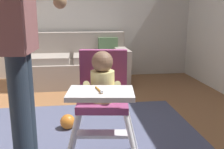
{
  "coord_description": "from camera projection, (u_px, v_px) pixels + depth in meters",
  "views": [
    {
      "loc": [
        0.04,
        -2.08,
        1.16
      ],
      "look_at": [
        0.27,
        -0.37,
        0.75
      ],
      "focal_mm": 40.87,
      "sensor_mm": 36.0,
      "label": 1
    }
  ],
  "objects": [
    {
      "name": "wall_far",
      "position": [
        74.0,
        10.0,
        4.66
      ],
      "size": [
        5.17,
        0.06,
        2.5
      ],
      "primitive_type": "cube",
      "color": "silver",
      "rests_on": "ground"
    },
    {
      "name": "couch",
      "position": [
        72.0,
        64.0,
        4.36
      ],
      "size": [
        1.9,
        0.86,
        0.86
      ],
      "rotation": [
        0.0,
        0.0,
        -1.57
      ],
      "color": "gray",
      "rests_on": "ground"
    },
    {
      "name": "high_chair",
      "position": [
        103.0,
        90.0,
        1.84
      ],
      "size": [
        0.68,
        0.78,
        0.92
      ],
      "rotation": [
        0.0,
        0.0,
        -1.71
      ],
      "color": "white",
      "rests_on": "ground"
    },
    {
      "name": "adult_standing",
      "position": [
        18.0,
        42.0,
        1.74
      ],
      "size": [
        0.51,
        0.52,
        1.72
      ],
      "rotation": [
        0.0,
        0.0,
        -0.08
      ],
      "color": "#242F3B",
      "rests_on": "ground"
    },
    {
      "name": "toy_ball",
      "position": [
        68.0,
        122.0,
        2.64
      ],
      "size": [
        0.16,
        0.16,
        0.16
      ],
      "primitive_type": "sphere",
      "color": "orange",
      "rests_on": "ground"
    }
  ]
}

